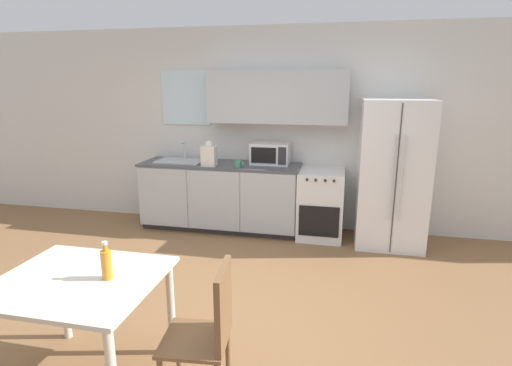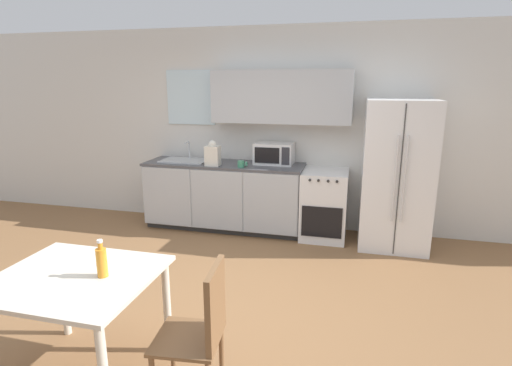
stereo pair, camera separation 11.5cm
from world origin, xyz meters
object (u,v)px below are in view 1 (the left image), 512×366
(oven_range, at_px, (321,204))
(coffee_mug, at_px, (238,164))
(dining_table, at_px, (79,294))
(microwave, at_px, (270,153))
(dining_chair_side, at_px, (210,327))
(refrigerator, at_px, (392,174))
(drink_bottle, at_px, (106,264))

(oven_range, xyz_separation_m, coffee_mug, (-1.05, -0.19, 0.52))
(oven_range, xyz_separation_m, dining_table, (-1.38, -3.01, 0.21))
(microwave, distance_m, dining_table, 3.23)
(microwave, height_order, coffee_mug, microwave)
(dining_chair_side, bearing_deg, coffee_mug, 5.30)
(dining_table, distance_m, dining_chair_side, 0.89)
(microwave, bearing_deg, dining_table, -102.37)
(refrigerator, distance_m, coffee_mug, 1.91)
(oven_range, distance_m, dining_chair_side, 3.05)
(drink_bottle, bearing_deg, refrigerator, 55.06)
(oven_range, distance_m, refrigerator, 0.96)
(microwave, distance_m, drink_bottle, 3.14)
(oven_range, height_order, drink_bottle, drink_bottle)
(dining_chair_side, bearing_deg, microwave, -2.26)
(oven_range, relative_size, dining_chair_side, 0.95)
(oven_range, bearing_deg, refrigerator, -3.41)
(dining_table, xyz_separation_m, drink_bottle, (0.19, 0.04, 0.21))
(dining_chair_side, xyz_separation_m, drink_bottle, (-0.69, 0.04, 0.33))
(oven_range, relative_size, drink_bottle, 3.52)
(coffee_mug, distance_m, dining_chair_side, 2.91)
(dining_table, distance_m, drink_bottle, 0.29)
(coffee_mug, relative_size, dining_chair_side, 0.14)
(drink_bottle, bearing_deg, oven_range, 68.16)
(oven_range, relative_size, refrigerator, 0.50)
(microwave, bearing_deg, refrigerator, -6.47)
(dining_chair_side, bearing_deg, drink_bottle, 80.73)
(coffee_mug, relative_size, dining_table, 0.12)
(oven_range, relative_size, coffee_mug, 7.02)
(refrigerator, relative_size, drink_bottle, 7.10)
(coffee_mug, bearing_deg, dining_table, -96.63)
(refrigerator, height_order, drink_bottle, refrigerator)
(coffee_mug, bearing_deg, refrigerator, 4.13)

